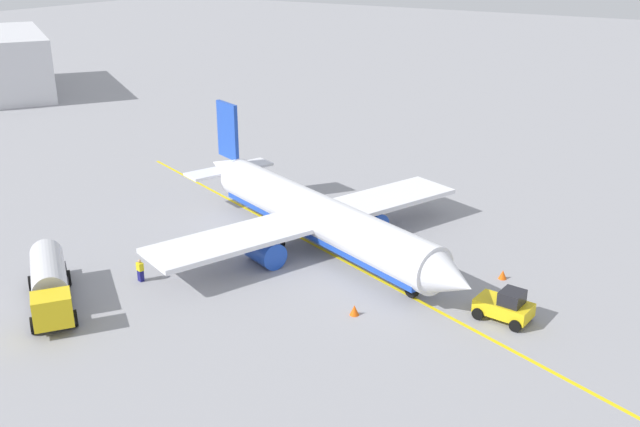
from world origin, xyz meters
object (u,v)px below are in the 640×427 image
object	(u,v)px
safety_cone_nose	(503,275)
safety_cone_wingtip	(354,310)
pushback_tug	(505,306)
refueling_worker	(140,271)
airplane	(316,217)
fuel_tanker	(49,282)

from	to	relation	value
safety_cone_nose	safety_cone_wingtip	size ratio (longest dim) A/B	0.95
safety_cone_nose	safety_cone_wingtip	bearing A→B (deg)	-122.09
pushback_tug	safety_cone_nose	world-z (taller)	pushback_tug
pushback_tug	safety_cone_nose	size ratio (longest dim) A/B	5.52
refueling_worker	safety_cone_nose	size ratio (longest dim) A/B	2.50
pushback_tug	safety_cone_nose	xyz separation A→B (m)	(-2.09, 5.89, -0.67)
airplane	fuel_tanker	bearing A→B (deg)	-118.89
safety_cone_wingtip	refueling_worker	bearing A→B (deg)	-166.61
fuel_tanker	pushback_tug	distance (m)	30.55
safety_cone_nose	refueling_worker	bearing A→B (deg)	-147.46
pushback_tug	safety_cone_nose	bearing A→B (deg)	109.54
fuel_tanker	safety_cone_nose	xyz separation A→B (m)	(24.89, 20.20, -1.38)
airplane	pushback_tug	bearing A→B (deg)	-12.56
refueling_worker	safety_cone_wingtip	bearing A→B (deg)	13.39
airplane	safety_cone_wingtip	bearing A→B (deg)	-45.47
fuel_tanker	safety_cone_wingtip	world-z (taller)	fuel_tanker
refueling_worker	fuel_tanker	bearing A→B (deg)	-112.82
airplane	pushback_tug	world-z (taller)	airplane
fuel_tanker	safety_cone_nose	world-z (taller)	fuel_tanker
safety_cone_nose	safety_cone_wingtip	xyz separation A→B (m)	(-6.61, -10.54, 0.02)
airplane	refueling_worker	world-z (taller)	airplane
safety_cone_wingtip	pushback_tug	bearing A→B (deg)	28.13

